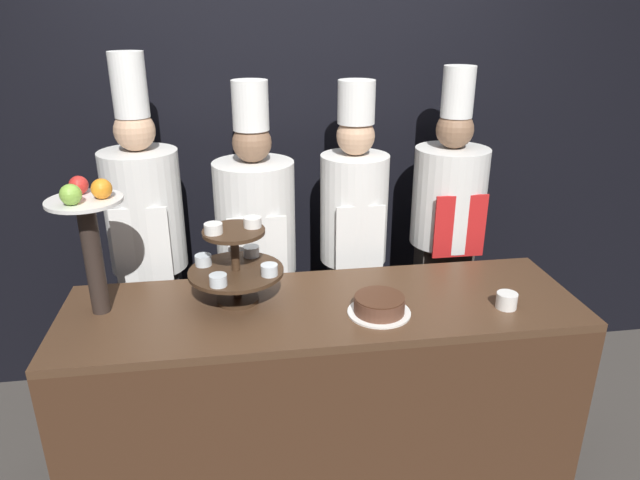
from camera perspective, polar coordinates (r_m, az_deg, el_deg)
wall_back at (r=3.20m, az=-2.45°, el=10.05°), size 10.00×0.06×2.80m
buffet_counter at (r=2.65m, az=0.33°, el=-15.14°), size 2.16×0.66×0.92m
tiered_stand at (r=2.38m, az=-8.45°, el=-2.24°), size 0.40×0.40×0.36m
fruit_pedestal at (r=2.37m, az=-22.11°, el=1.20°), size 0.29×0.29×0.56m
cake_round at (r=2.33m, az=5.95°, el=-6.52°), size 0.26×0.26×0.08m
cup_white at (r=2.49m, az=18.16°, el=-5.77°), size 0.09×0.09×0.07m
chef_left at (r=2.96m, az=-16.85°, el=0.13°), size 0.37×0.37×1.89m
chef_center_left at (r=2.95m, az=-6.37°, el=-0.40°), size 0.40×0.40×1.76m
chef_center_right at (r=2.99m, az=3.36°, el=0.68°), size 0.35×0.35×1.75m
chef_right at (r=3.13m, az=12.51°, el=1.18°), size 0.38×0.38×1.81m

